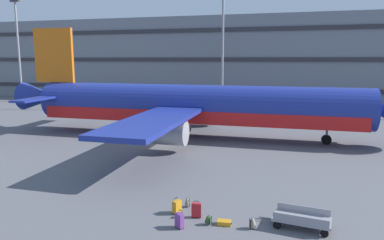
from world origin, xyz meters
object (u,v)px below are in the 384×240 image
object	(u,v)px
suitcase_black	(179,220)
suitcase_upright	(196,210)
backpack_small	(208,220)
backpack_large	(187,203)
airliner	(191,106)
backpack_red	(253,224)
suitcase_navy	(177,207)
baggage_cart	(302,219)
suitcase_purple	(224,223)

from	to	relation	value
suitcase_black	suitcase_upright	world-z (taller)	suitcase_upright
backpack_small	suitcase_upright	bearing A→B (deg)	139.71
backpack_large	airliner	bearing A→B (deg)	104.83
backpack_red	airliner	bearing A→B (deg)	113.56
backpack_large	suitcase_navy	bearing A→B (deg)	-107.73
airliner	baggage_cart	bearing A→B (deg)	-60.10
backpack_red	suitcase_black	bearing A→B (deg)	-165.96
suitcase_navy	suitcase_purple	world-z (taller)	suitcase_navy
suitcase_navy	backpack_red	size ratio (longest dim) A/B	1.44
suitcase_black	suitcase_purple	world-z (taller)	suitcase_black
suitcase_purple	airliner	bearing A→B (deg)	110.07
suitcase_upright	backpack_small	distance (m)	0.98
suitcase_purple	backpack_red	bearing A→B (deg)	-2.86
suitcase_upright	baggage_cart	world-z (taller)	suitcase_upright
suitcase_purple	backpack_red	size ratio (longest dim) A/B	1.25
suitcase_black	suitcase_purple	bearing A→B (deg)	24.55
backpack_large	backpack_red	distance (m)	3.97
suitcase_upright	backpack_large	bearing A→B (deg)	125.89
backpack_red	baggage_cart	bearing A→B (deg)	18.39
backpack_small	baggage_cart	bearing A→B (deg)	11.41
airliner	baggage_cart	size ratio (longest dim) A/B	11.75
suitcase_purple	backpack_large	distance (m)	2.75
suitcase_navy	backpack_red	xyz separation A→B (m)	(3.92, -0.70, -0.12)
airliner	backpack_large	world-z (taller)	airliner
suitcase_black	suitcase_navy	bearing A→B (deg)	111.90
airliner	backpack_red	distance (m)	20.66
airliner	suitcase_black	xyz separation A→B (m)	(4.87, -19.57, -2.79)
suitcase_navy	suitcase_upright	world-z (taller)	suitcase_upright
suitcase_black	suitcase_navy	distance (m)	1.64
suitcase_navy	suitcase_upright	size ratio (longest dim) A/B	0.90
airliner	backpack_large	distance (m)	17.98
backpack_red	baggage_cart	xyz separation A→B (m)	(2.19, 0.73, 0.18)
suitcase_black	backpack_red	bearing A→B (deg)	14.04
backpack_red	baggage_cart	world-z (taller)	baggage_cart
suitcase_upright	backpack_small	bearing A→B (deg)	-40.29
airliner	backpack_small	world-z (taller)	airliner
suitcase_black	suitcase_purple	xyz separation A→B (m)	(1.96, 0.90, -0.28)
suitcase_black	suitcase_purple	distance (m)	2.17
airliner	suitcase_purple	world-z (taller)	airliner
suitcase_upright	backpack_red	world-z (taller)	suitcase_upright
suitcase_upright	backpack_red	size ratio (longest dim) A/B	1.60
suitcase_upright	backpack_red	distance (m)	2.88
airliner	suitcase_navy	world-z (taller)	airliner
suitcase_purple	suitcase_navy	bearing A→B (deg)	166.22
baggage_cart	backpack_red	bearing A→B (deg)	-161.61
suitcase_purple	backpack_small	distance (m)	0.78
backpack_large	baggage_cart	distance (m)	5.89
suitcase_purple	backpack_large	size ratio (longest dim) A/B	1.27
suitcase_navy	suitcase_purple	xyz separation A→B (m)	(2.57, -0.63, -0.26)
airliner	suitcase_navy	size ratio (longest dim) A/B	48.64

